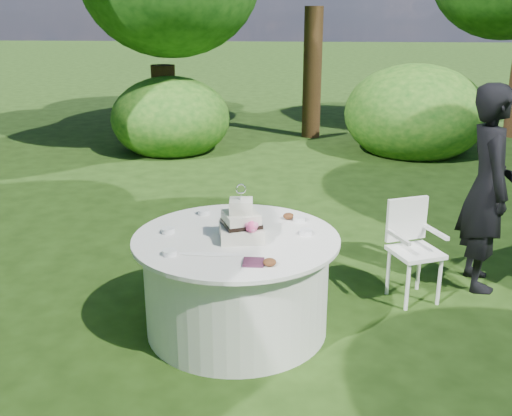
# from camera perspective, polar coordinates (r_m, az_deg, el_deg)

# --- Properties ---
(ground) EXTENTS (80.00, 80.00, 0.00)m
(ground) POSITION_cam_1_polar(r_m,az_deg,el_deg) (4.83, -1.81, -11.28)
(ground) COLOR #1A310D
(ground) RESTS_ON ground
(napkins) EXTENTS (0.14, 0.14, 0.02)m
(napkins) POSITION_cam_1_polar(r_m,az_deg,el_deg) (4.03, -0.24, -5.19)
(napkins) COLOR #401B30
(napkins) RESTS_ON table
(feather_plume) EXTENTS (0.48, 0.07, 0.01)m
(feather_plume) POSITION_cam_1_polar(r_m,az_deg,el_deg) (4.18, -4.28, -4.40)
(feather_plume) COLOR white
(feather_plume) RESTS_ON table
(guest) EXTENTS (0.45, 0.67, 1.82)m
(guest) POSITION_cam_1_polar(r_m,az_deg,el_deg) (5.57, 21.18, 1.77)
(guest) COLOR black
(guest) RESTS_ON ground
(table) EXTENTS (1.56, 1.56, 0.77)m
(table) POSITION_cam_1_polar(r_m,az_deg,el_deg) (4.64, -1.86, -7.12)
(table) COLOR silver
(table) RESTS_ON ground
(cake) EXTENTS (0.37, 0.37, 0.43)m
(cake) POSITION_cam_1_polar(r_m,az_deg,el_deg) (4.41, -1.39, -1.55)
(cake) COLOR silver
(cake) RESTS_ON table
(chair) EXTENTS (0.50, 0.50, 0.87)m
(chair) POSITION_cam_1_polar(r_m,az_deg,el_deg) (5.26, 14.61, -3.07)
(chair) COLOR white
(chair) RESTS_ON ground
(votives) EXTENTS (1.15, 0.97, 0.04)m
(votives) POSITION_cam_1_polar(r_m,az_deg,el_deg) (4.60, -2.43, -1.95)
(votives) COLOR white
(votives) RESTS_ON table
(petal_cups) EXTENTS (0.20, 1.02, 0.05)m
(petal_cups) POSITION_cam_1_polar(r_m,az_deg,el_deg) (4.42, 2.30, -2.76)
(petal_cups) COLOR #562D16
(petal_cups) RESTS_ON table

